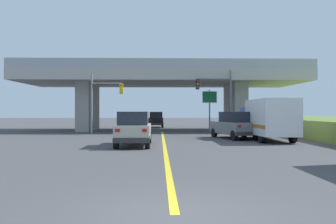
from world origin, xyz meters
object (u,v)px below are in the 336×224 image
at_px(suv_lead, 134,129).
at_px(highway_sign, 210,101).
at_px(sedan_oncoming, 156,120).
at_px(traffic_signal_farside, 103,97).
at_px(box_truck, 268,119).
at_px(traffic_signal_nearside, 219,94).
at_px(suv_crossing, 235,125).

xyz_separation_m(suv_lead, highway_sign, (6.66, 15.09, 2.10)).
xyz_separation_m(sedan_oncoming, traffic_signal_farside, (-4.72, -13.65, 2.37)).
bearing_deg(suv_lead, box_truck, 22.55).
xyz_separation_m(traffic_signal_nearside, traffic_signal_farside, (-10.74, -0.92, -0.33)).
distance_m(suv_lead, traffic_signal_farside, 11.87).
bearing_deg(suv_crossing, sedan_oncoming, 93.20).
relative_size(box_truck, traffic_signal_nearside, 1.20).
height_order(box_truck, traffic_signal_nearside, traffic_signal_nearside).
relative_size(sedan_oncoming, traffic_signal_nearside, 0.73).
distance_m(traffic_signal_nearside, highway_sign, 3.21).
bearing_deg(suv_crossing, suv_lead, -157.25).
height_order(box_truck, highway_sign, highway_sign).
bearing_deg(traffic_signal_nearside, sedan_oncoming, 115.28).
bearing_deg(suv_lead, suv_crossing, 37.02).
distance_m(suv_crossing, highway_sign, 9.93).
relative_size(suv_crossing, box_truck, 0.70).
xyz_separation_m(traffic_signal_farside, highway_sign, (10.30, 4.04, -0.26)).
bearing_deg(traffic_signal_farside, box_truck, -29.69).
distance_m(box_truck, sedan_oncoming, 22.42).
distance_m(traffic_signal_farside, highway_sign, 11.06).
height_order(suv_crossing, box_truck, box_truck).
distance_m(suv_crossing, sedan_oncoming, 20.24).
bearing_deg(box_truck, highway_sign, 102.24).
height_order(suv_crossing, sedan_oncoming, same).
distance_m(suv_lead, box_truck, 9.88).
height_order(sedan_oncoming, traffic_signal_nearside, traffic_signal_nearside).
bearing_deg(box_truck, sedan_oncoming, 110.99).
bearing_deg(highway_sign, suv_crossing, -87.03).
height_order(suv_lead, box_truck, box_truck).
xyz_separation_m(box_truck, sedan_oncoming, (-8.03, 20.92, -0.52)).
relative_size(suv_lead, suv_crossing, 0.93).
relative_size(suv_lead, highway_sign, 1.08).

